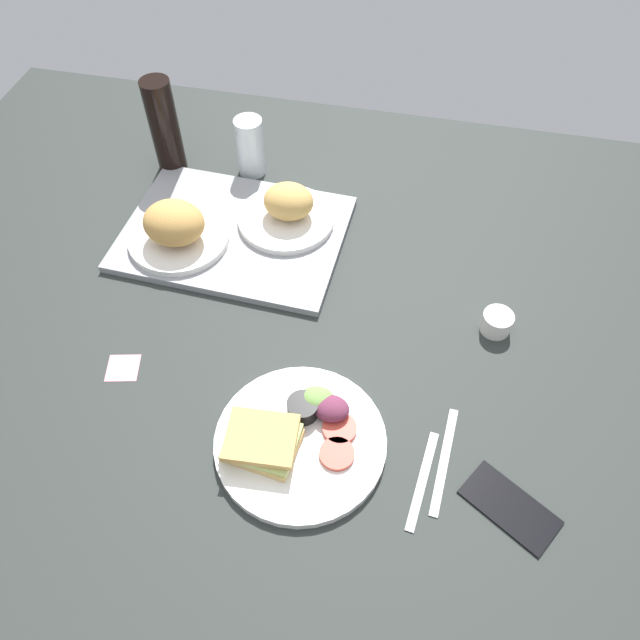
% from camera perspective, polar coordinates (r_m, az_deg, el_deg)
% --- Properties ---
extents(ground_plane, '(1.90, 1.50, 0.03)m').
position_cam_1_polar(ground_plane, '(1.12, -1.32, -2.72)').
color(ground_plane, '#282D2B').
extents(serving_tray, '(0.46, 0.35, 0.02)m').
position_cam_1_polar(serving_tray, '(1.30, -8.00, 8.01)').
color(serving_tray, gray).
rests_on(serving_tray, ground_plane).
extents(bread_plate_near, '(0.21, 0.21, 0.10)m').
position_cam_1_polar(bread_plate_near, '(1.26, -13.29, 8.33)').
color(bread_plate_near, white).
rests_on(bread_plate_near, serving_tray).
extents(bread_plate_far, '(0.20, 0.20, 0.08)m').
position_cam_1_polar(bread_plate_far, '(1.29, -3.05, 10.24)').
color(bread_plate_far, white).
rests_on(bread_plate_far, serving_tray).
extents(plate_with_salad, '(0.28, 0.28, 0.05)m').
position_cam_1_polar(plate_with_salad, '(1.00, -2.18, -10.74)').
color(plate_with_salad, white).
rests_on(plate_with_salad, ground_plane).
extents(drinking_glass, '(0.06, 0.06, 0.13)m').
position_cam_1_polar(drinking_glass, '(1.42, -6.51, 15.74)').
color(drinking_glass, silver).
rests_on(drinking_glass, ground_plane).
extents(soda_bottle, '(0.06, 0.06, 0.22)m').
position_cam_1_polar(soda_bottle, '(1.44, -14.30, 17.05)').
color(soda_bottle, black).
rests_on(soda_bottle, ground_plane).
extents(espresso_cup, '(0.06, 0.06, 0.04)m').
position_cam_1_polar(espresso_cup, '(1.16, 16.13, -0.21)').
color(espresso_cup, silver).
rests_on(espresso_cup, ground_plane).
extents(fork, '(0.03, 0.17, 0.01)m').
position_cam_1_polar(fork, '(1.00, 9.53, -14.46)').
color(fork, '#B7B7BC').
rests_on(fork, ground_plane).
extents(knife, '(0.03, 0.19, 0.01)m').
position_cam_1_polar(knife, '(1.01, 11.50, -12.67)').
color(knife, '#B7B7BC').
rests_on(knife, ground_plane).
extents(cell_phone, '(0.16, 0.14, 0.01)m').
position_cam_1_polar(cell_phone, '(1.01, 17.28, -16.26)').
color(cell_phone, black).
rests_on(cell_phone, ground_plane).
extents(sticky_note, '(0.07, 0.07, 0.00)m').
position_cam_1_polar(sticky_note, '(1.14, -17.88, -4.26)').
color(sticky_note, pink).
rests_on(sticky_note, ground_plane).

